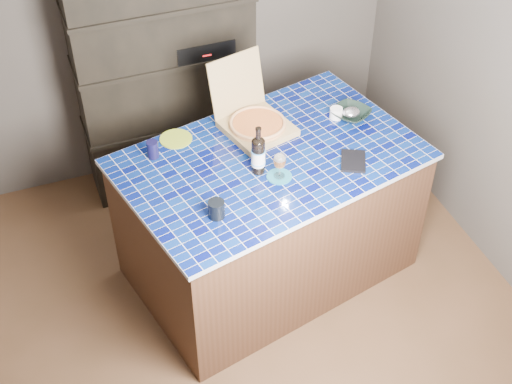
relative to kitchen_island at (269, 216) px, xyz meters
name	(u,v)px	position (x,y,z in m)	size (l,w,h in m)	color
room	(238,167)	(-0.32, -0.37, 0.78)	(3.50, 3.50, 3.50)	brown
shelving_unit	(165,73)	(-0.32, 1.16, 0.43)	(1.20, 0.41, 1.80)	black
kitchen_island	(269,216)	(0.00, 0.00, 0.00)	(1.93, 1.46, 0.95)	#42281A
pizza_box	(255,121)	(0.01, 0.29, 0.53)	(0.47, 0.53, 0.41)	tan
mead_bottle	(258,155)	(-0.11, -0.09, 0.59)	(0.08, 0.08, 0.31)	black
teal_trivet	(279,176)	(-0.02, -0.18, 0.48)	(0.14, 0.14, 0.01)	#166077
wine_glass	(280,161)	(-0.02, -0.18, 0.59)	(0.07, 0.07, 0.16)	white
tumbler	(216,209)	(-0.45, -0.36, 0.52)	(0.09, 0.09, 0.10)	black
dvd_case	(353,161)	(0.43, -0.21, 0.48)	(0.14, 0.20, 0.02)	black
bowl	(351,114)	(0.62, 0.19, 0.50)	(0.23, 0.23, 0.06)	black
foil_contents	(351,112)	(0.62, 0.19, 0.51)	(0.11, 0.10, 0.05)	silver
white_jar	(336,113)	(0.53, 0.22, 0.51)	(0.08, 0.08, 0.07)	white
navy_cup	(153,149)	(-0.64, 0.24, 0.53)	(0.07, 0.07, 0.11)	black
green_trivet	(176,139)	(-0.47, 0.36, 0.48)	(0.20, 0.20, 0.01)	olive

